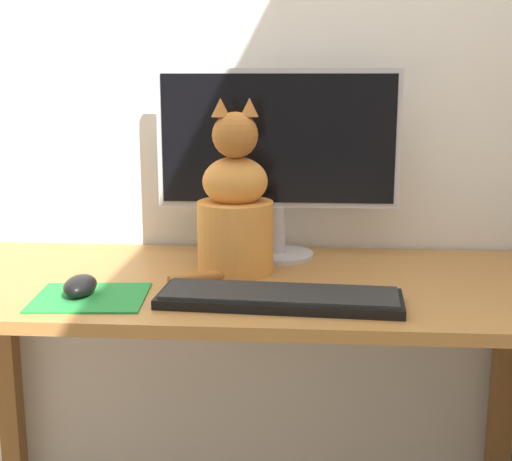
{
  "coord_description": "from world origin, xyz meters",
  "views": [
    {
      "loc": [
        0.14,
        -1.43,
        1.14
      ],
      "look_at": [
        0.04,
        -0.05,
        0.84
      ],
      "focal_mm": 50.0,
      "sensor_mm": 36.0,
      "label": 1
    }
  ],
  "objects_px": {
    "computer_mouse_left": "(80,286)",
    "keyboard": "(280,298)",
    "monitor": "(278,150)",
    "cat": "(235,209)"
  },
  "relations": [
    {
      "from": "computer_mouse_left",
      "to": "keyboard",
      "type": "bearing_deg",
      "value": -1.73
    },
    {
      "from": "monitor",
      "to": "keyboard",
      "type": "relative_size",
      "value": 1.2
    },
    {
      "from": "keyboard",
      "to": "computer_mouse_left",
      "type": "height_order",
      "value": "computer_mouse_left"
    },
    {
      "from": "computer_mouse_left",
      "to": "cat",
      "type": "relative_size",
      "value": 0.26
    },
    {
      "from": "keyboard",
      "to": "monitor",
      "type": "bearing_deg",
      "value": 96.86
    },
    {
      "from": "keyboard",
      "to": "computer_mouse_left",
      "type": "bearing_deg",
      "value": -178.16
    },
    {
      "from": "monitor",
      "to": "keyboard",
      "type": "distance_m",
      "value": 0.43
    },
    {
      "from": "monitor",
      "to": "cat",
      "type": "bearing_deg",
      "value": -121.39
    },
    {
      "from": "monitor",
      "to": "keyboard",
      "type": "bearing_deg",
      "value": -86.71
    },
    {
      "from": "monitor",
      "to": "keyboard",
      "type": "xyz_separation_m",
      "value": [
        0.02,
        -0.35,
        -0.24
      ]
    }
  ]
}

